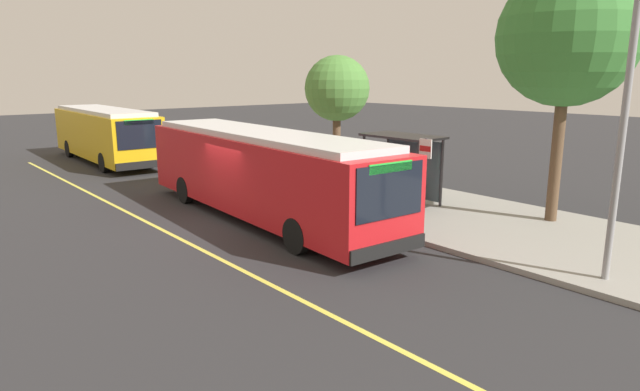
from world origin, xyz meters
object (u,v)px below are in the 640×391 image
transit_bus_second (105,133)px  waiting_bench (398,188)px  transit_bus_main (261,171)px  pedestrian_commuter (374,179)px  route_sign_post (425,172)px

transit_bus_second → waiting_bench: 18.00m
transit_bus_main → pedestrian_commuter: size_ratio=7.37×
waiting_bench → transit_bus_second: bearing=-164.7°
route_sign_post → pedestrian_commuter: (-3.29, 1.28, -0.84)m
route_sign_post → pedestrian_commuter: 3.63m
transit_bus_second → waiting_bench: size_ratio=6.86×
pedestrian_commuter → transit_bus_main: bearing=-112.6°
transit_bus_main → waiting_bench: (1.66, 4.95, -0.99)m
transit_bus_main → route_sign_post: same height
pedestrian_commuter → waiting_bench: bearing=85.5°
transit_bus_main → route_sign_post: (4.85, 2.49, 0.34)m
transit_bus_main → transit_bus_second: bearing=179.3°
transit_bus_main → route_sign_post: bearing=27.1°
transit_bus_main → transit_bus_second: 15.68m
transit_bus_main → waiting_bench: bearing=71.5°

